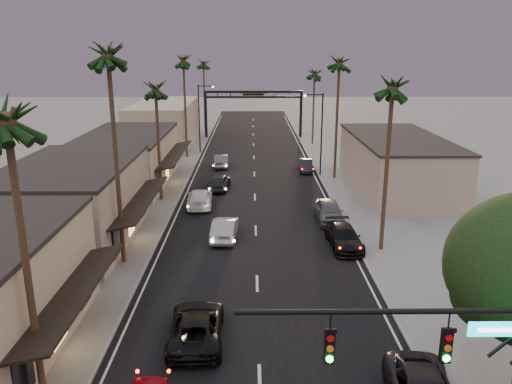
{
  "coord_description": "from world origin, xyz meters",
  "views": [
    {
      "loc": [
        -0.32,
        -7.91,
        13.34
      ],
      "look_at": [
        0.04,
        30.01,
        2.5
      ],
      "focal_mm": 35.0,
      "sensor_mm": 36.0,
      "label": 1
    }
  ],
  "objects_px": {
    "oncoming_silver": "(225,228)",
    "palm_lb": "(107,49)",
    "palm_rc": "(315,71)",
    "palm_far": "(203,61)",
    "palm_lc": "(155,84)",
    "oncoming_pickup": "(197,326)",
    "palm_ra": "(393,81)",
    "streetlight_left": "(201,113)",
    "traffic_signal": "(469,360)",
    "palm_ld": "(183,58)",
    "arch": "(253,102)",
    "streetlight_right": "(319,128)",
    "palm_rb": "(340,59)",
    "palm_la": "(4,109)",
    "curbside_black": "(344,237)"
  },
  "relations": [
    {
      "from": "arch",
      "to": "oncoming_silver",
      "type": "height_order",
      "value": "arch"
    },
    {
      "from": "streetlight_right",
      "to": "oncoming_silver",
      "type": "distance_m",
      "value": 21.26
    },
    {
      "from": "streetlight_left",
      "to": "oncoming_pickup",
      "type": "bearing_deg",
      "value": -84.94
    },
    {
      "from": "palm_rb",
      "to": "palm_ld",
      "type": "bearing_deg",
      "value": 147.4
    },
    {
      "from": "arch",
      "to": "palm_lb",
      "type": "bearing_deg",
      "value": -100.16
    },
    {
      "from": "streetlight_right",
      "to": "palm_rb",
      "type": "bearing_deg",
      "value": -30.76
    },
    {
      "from": "palm_lb",
      "to": "palm_ra",
      "type": "distance_m",
      "value": 17.42
    },
    {
      "from": "arch",
      "to": "palm_la",
      "type": "relative_size",
      "value": 1.15
    },
    {
      "from": "traffic_signal",
      "to": "palm_rb",
      "type": "relative_size",
      "value": 0.6
    },
    {
      "from": "streetlight_right",
      "to": "palm_ra",
      "type": "bearing_deg",
      "value": -85.43
    },
    {
      "from": "oncoming_pickup",
      "to": "curbside_black",
      "type": "bearing_deg",
      "value": -129.86
    },
    {
      "from": "traffic_signal",
      "to": "palm_ld",
      "type": "height_order",
      "value": "palm_ld"
    },
    {
      "from": "palm_lb",
      "to": "palm_ra",
      "type": "bearing_deg",
      "value": 6.63
    },
    {
      "from": "oncoming_pickup",
      "to": "curbside_black",
      "type": "relative_size",
      "value": 1.06
    },
    {
      "from": "palm_lc",
      "to": "palm_far",
      "type": "bearing_deg",
      "value": 89.59
    },
    {
      "from": "palm_lb",
      "to": "oncoming_silver",
      "type": "relative_size",
      "value": 3.24
    },
    {
      "from": "palm_lc",
      "to": "palm_rb",
      "type": "height_order",
      "value": "palm_rb"
    },
    {
      "from": "palm_lb",
      "to": "streetlight_right",
      "type": "bearing_deg",
      "value": 55.99
    },
    {
      "from": "palm_la",
      "to": "palm_lc",
      "type": "bearing_deg",
      "value": 90.0
    },
    {
      "from": "oncoming_silver",
      "to": "palm_lc",
      "type": "bearing_deg",
      "value": -53.34
    },
    {
      "from": "palm_la",
      "to": "oncoming_silver",
      "type": "xyz_separation_m",
      "value": [
        6.32,
        17.38,
        -10.67
      ]
    },
    {
      "from": "palm_lc",
      "to": "palm_ra",
      "type": "height_order",
      "value": "palm_ra"
    },
    {
      "from": "palm_lc",
      "to": "oncoming_pickup",
      "type": "distance_m",
      "value": 25.54
    },
    {
      "from": "palm_rb",
      "to": "palm_rc",
      "type": "bearing_deg",
      "value": 90.0
    },
    {
      "from": "palm_rc",
      "to": "oncoming_silver",
      "type": "relative_size",
      "value": 2.6
    },
    {
      "from": "traffic_signal",
      "to": "streetlight_left",
      "type": "bearing_deg",
      "value": 103.14
    },
    {
      "from": "palm_rc",
      "to": "palm_far",
      "type": "distance_m",
      "value": 21.97
    },
    {
      "from": "palm_ld",
      "to": "palm_far",
      "type": "bearing_deg",
      "value": 89.25
    },
    {
      "from": "palm_rc",
      "to": "palm_far",
      "type": "height_order",
      "value": "palm_far"
    },
    {
      "from": "palm_ld",
      "to": "palm_rb",
      "type": "bearing_deg",
      "value": -32.6
    },
    {
      "from": "oncoming_silver",
      "to": "palm_lb",
      "type": "bearing_deg",
      "value": 38.07
    },
    {
      "from": "traffic_signal",
      "to": "palm_lb",
      "type": "height_order",
      "value": "palm_lb"
    },
    {
      "from": "palm_la",
      "to": "curbside_black",
      "type": "distance_m",
      "value": 24.01
    },
    {
      "from": "palm_la",
      "to": "palm_far",
      "type": "height_order",
      "value": "same"
    },
    {
      "from": "oncoming_pickup",
      "to": "curbside_black",
      "type": "height_order",
      "value": "oncoming_pickup"
    },
    {
      "from": "palm_ra",
      "to": "oncoming_pickup",
      "type": "distance_m",
      "value": 19.16
    },
    {
      "from": "streetlight_right",
      "to": "palm_far",
      "type": "distance_m",
      "value": 36.85
    },
    {
      "from": "streetlight_right",
      "to": "palm_la",
      "type": "relative_size",
      "value": 0.68
    },
    {
      "from": "palm_ra",
      "to": "oncoming_pickup",
      "type": "xyz_separation_m",
      "value": [
        -11.54,
        -10.92,
        -10.7
      ]
    },
    {
      "from": "palm_la",
      "to": "palm_far",
      "type": "bearing_deg",
      "value": 89.75
    },
    {
      "from": "arch",
      "to": "palm_la",
      "type": "bearing_deg",
      "value": -98.03
    },
    {
      "from": "arch",
      "to": "streetlight_left",
      "type": "bearing_deg",
      "value": -119.97
    },
    {
      "from": "streetlight_left",
      "to": "palm_far",
      "type": "xyz_separation_m",
      "value": [
        -1.38,
        20.0,
        6.11
      ]
    },
    {
      "from": "palm_lb",
      "to": "palm_ra",
      "type": "xyz_separation_m",
      "value": [
        17.2,
        2.0,
        -1.94
      ]
    },
    {
      "from": "streetlight_right",
      "to": "palm_ra",
      "type": "height_order",
      "value": "palm_ra"
    },
    {
      "from": "streetlight_left",
      "to": "palm_rb",
      "type": "height_order",
      "value": "palm_rb"
    },
    {
      "from": "streetlight_left",
      "to": "palm_rb",
      "type": "bearing_deg",
      "value": -42.05
    },
    {
      "from": "palm_la",
      "to": "palm_lc",
      "type": "xyz_separation_m",
      "value": [
        -0.0,
        27.0,
        -0.97
      ]
    },
    {
      "from": "streetlight_left",
      "to": "oncoming_silver",
      "type": "bearing_deg",
      "value": -81.65
    },
    {
      "from": "palm_lb",
      "to": "palm_rb",
      "type": "height_order",
      "value": "palm_lb"
    }
  ]
}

